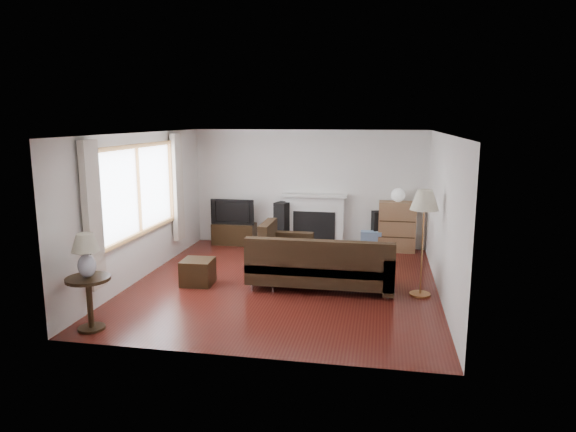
% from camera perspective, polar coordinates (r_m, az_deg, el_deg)
% --- Properties ---
extents(room, '(5.10, 5.60, 2.54)m').
position_cam_1_polar(room, '(8.41, -0.37, 0.63)').
color(room, '#4D1711').
rests_on(room, ground).
extents(window, '(0.12, 2.74, 1.54)m').
position_cam_1_polar(window, '(8.96, -16.22, 2.77)').
color(window, olive).
rests_on(window, room).
extents(curtain_near, '(0.10, 0.35, 2.10)m').
position_cam_1_polar(curtain_near, '(7.65, -20.89, 0.03)').
color(curtain_near, beige).
rests_on(curtain_near, room).
extents(curtain_far, '(0.10, 0.35, 2.10)m').
position_cam_1_polar(curtain_far, '(10.33, -12.17, 3.13)').
color(curtain_far, beige).
rests_on(curtain_far, room).
extents(fireplace, '(1.40, 0.26, 1.15)m').
position_cam_1_polar(fireplace, '(11.07, 2.97, -0.46)').
color(fireplace, white).
rests_on(fireplace, room).
extents(tv_stand, '(0.93, 0.42, 0.47)m').
position_cam_1_polar(tv_stand, '(11.37, -5.99, -1.97)').
color(tv_stand, black).
rests_on(tv_stand, ground).
extents(television, '(0.96, 0.13, 0.55)m').
position_cam_1_polar(television, '(11.27, -6.04, 0.55)').
color(television, black).
rests_on(television, tv_stand).
extents(speaker_left, '(0.35, 0.39, 0.96)m').
position_cam_1_polar(speaker_left, '(11.09, -0.64, -0.92)').
color(speaker_left, black).
rests_on(speaker_left, ground).
extents(speaker_right, '(0.29, 0.32, 0.82)m').
position_cam_1_polar(speaker_right, '(10.93, 9.93, -1.63)').
color(speaker_right, black).
rests_on(speaker_right, ground).
extents(bookshelf, '(0.76, 0.36, 1.04)m').
position_cam_1_polar(bookshelf, '(10.89, 12.01, -1.16)').
color(bookshelf, brown).
rests_on(bookshelf, ground).
extents(globe_lamp, '(0.28, 0.28, 0.28)m').
position_cam_1_polar(globe_lamp, '(10.77, 12.15, 2.29)').
color(globe_lamp, white).
rests_on(globe_lamp, bookshelf).
extents(sectional_sofa, '(2.55, 1.86, 0.82)m').
position_cam_1_polar(sectional_sofa, '(8.40, 3.70, -5.29)').
color(sectional_sofa, black).
rests_on(sectional_sofa, ground).
extents(coffee_table, '(1.13, 0.75, 0.40)m').
position_cam_1_polar(coffee_table, '(9.65, 5.84, -4.47)').
color(coffee_table, olive).
rests_on(coffee_table, ground).
extents(footstool, '(0.52, 0.52, 0.42)m').
position_cam_1_polar(footstool, '(8.75, -9.99, -6.14)').
color(footstool, black).
rests_on(footstool, ground).
extents(floor_lamp, '(0.54, 0.54, 1.67)m').
position_cam_1_polar(floor_lamp, '(8.18, 14.71, -2.98)').
color(floor_lamp, '#A26938').
rests_on(floor_lamp, ground).
extents(side_table, '(0.57, 0.57, 0.71)m').
position_cam_1_polar(side_table, '(7.27, -21.16, -9.05)').
color(side_table, black).
rests_on(side_table, ground).
extents(table_lamp, '(0.35, 0.35, 0.57)m').
position_cam_1_polar(table_lamp, '(7.09, -21.51, -4.15)').
color(table_lamp, silver).
rests_on(table_lamp, side_table).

